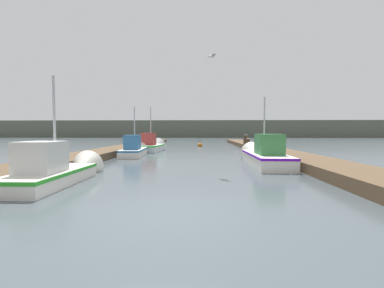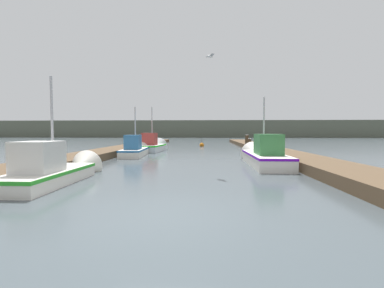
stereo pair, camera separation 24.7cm
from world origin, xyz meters
name	(u,v)px [view 1 (the left image)]	position (x,y,z in m)	size (l,w,h in m)	color
ground_plane	(166,215)	(0.00, 0.00, 0.00)	(200.00, 200.00, 0.00)	#424C51
dock_left	(121,149)	(-5.98, 16.00, 0.21)	(2.26, 40.00, 0.42)	brown
dock_right	(266,150)	(5.98, 16.00, 0.21)	(2.26, 40.00, 0.42)	brown
distant_shore_ridge	(199,129)	(0.00, 72.67, 2.37)	(120.00, 16.00, 4.75)	#565B4C
fishing_boat_0	(60,170)	(-4.05, 3.31, 0.40)	(1.47, 4.65, 3.91)	silver
fishing_boat_1	(263,155)	(3.94, 8.44, 0.46)	(1.63, 6.21, 3.87)	silver
fishing_boat_2	(135,149)	(-3.94, 12.88, 0.42)	(1.68, 5.16, 3.77)	silver
fishing_boat_3	(152,146)	(-3.54, 16.76, 0.44)	(2.01, 4.55, 4.28)	silver
mooring_piling_0	(248,145)	(4.76, 16.94, 0.56)	(0.27, 0.27, 1.10)	#473523
mooring_piling_1	(245,142)	(4.84, 19.03, 0.70)	(0.36, 0.36, 1.39)	#473523
channel_buoy	(200,145)	(0.58, 23.93, 0.15)	(0.52, 0.52, 1.02)	#BF6513
seagull_lead	(212,57)	(1.15, 6.31, 4.97)	(0.38, 0.53, 0.12)	white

